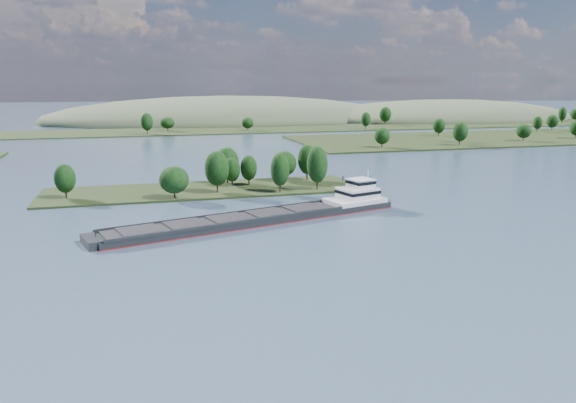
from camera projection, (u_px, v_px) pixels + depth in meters
name	position (u px, v px, depth m)	size (l,w,h in m)	color
ground	(235.00, 241.00, 124.62)	(1800.00, 1800.00, 0.00)	#394C63
tree_island	(225.00, 177.00, 181.27)	(100.00, 31.99, 15.20)	black
right_bank	(548.00, 136.00, 353.61)	(320.00, 90.00, 14.27)	black
back_shoreline	(176.00, 131.00, 390.21)	(900.00, 60.00, 15.31)	black
hill_east	(445.00, 119.00, 521.94)	(260.00, 140.00, 36.00)	#414E35
hill_west	(227.00, 121.00, 498.34)	(320.00, 160.00, 44.00)	#414E35
cargo_barge	(274.00, 214.00, 143.40)	(81.32, 31.60, 11.06)	black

